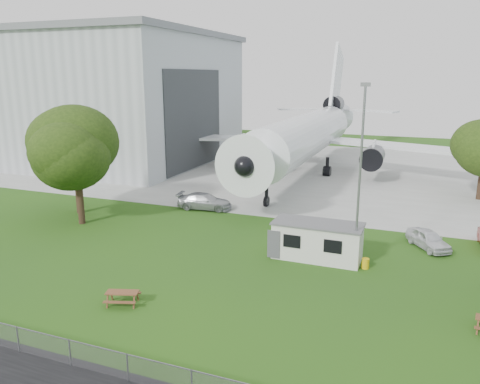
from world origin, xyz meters
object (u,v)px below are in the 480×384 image
(hangar, at_px, (81,96))
(airliner, at_px, (308,133))
(picnic_west, at_px, (123,304))
(site_cabin, at_px, (318,241))

(hangar, height_order, airliner, hangar)
(hangar, xyz_separation_m, picnic_west, (34.73, -39.80, -9.41))
(airliner, distance_m, picnic_west, 40.03)
(airliner, relative_size, picnic_west, 26.52)
(hangar, relative_size, site_cabin, 6.36)
(site_cabin, height_order, picnic_west, site_cabin)
(airliner, height_order, picnic_west, airliner)
(hangar, xyz_separation_m, site_cabin, (43.50, -29.10, -8.09))
(hangar, distance_m, site_cabin, 52.96)
(hangar, bearing_deg, site_cabin, -33.79)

